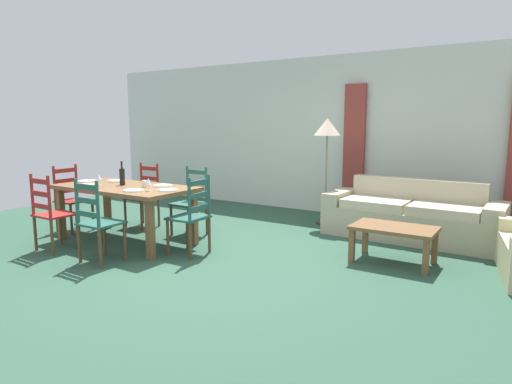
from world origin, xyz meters
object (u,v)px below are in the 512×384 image
object	(u,v)px
dining_table	(125,192)
coffee_table	(394,232)
wine_glass_near_left	(99,177)
dining_chair_near_right	(97,221)
dining_chair_far_right	(191,201)
dining_chair_far_left	(144,195)
standing_lamp	(327,133)
dining_chair_head_west	(72,198)
couch	(411,217)
dining_chair_head_east	(192,216)
dining_chair_near_left	(51,213)
wine_glass_near_right	(148,182)
coffee_cup_primary	(145,184)
wine_bottle	(122,176)

from	to	relation	value
dining_table	coffee_table	world-z (taller)	dining_table
wine_glass_near_left	coffee_table	distance (m)	3.77
dining_chair_near_right	wine_glass_near_left	bearing A→B (deg)	140.18
dining_chair_near_right	dining_chair_far_right	bearing A→B (deg)	89.24
dining_chair_far_left	dining_chair_far_right	distance (m)	0.94
dining_chair_far_left	coffee_table	distance (m)	3.72
standing_lamp	dining_chair_head_west	bearing A→B (deg)	-140.80
dining_chair_near_right	couch	size ratio (longest dim) A/B	0.42
dining_chair_head_east	coffee_table	xyz separation A→B (m)	(2.11, 0.99, -0.12)
dining_chair_far_left	coffee_table	xyz separation A→B (m)	(3.71, 0.24, -0.12)
dining_chair_near_left	wine_glass_near_right	xyz separation A→B (m)	(1.02, 0.65, 0.38)
coffee_cup_primary	couch	distance (m)	3.60
dining_table	coffee_table	size ratio (longest dim) A/B	2.11
wine_bottle	coffee_table	world-z (taller)	wine_bottle
dining_chair_head_east	couch	bearing A→B (deg)	47.54
dining_chair_far_left	dining_chair_far_right	world-z (taller)	same
dining_chair_near_right	dining_chair_head_west	world-z (taller)	same
dining_chair_near_left	standing_lamp	bearing A→B (deg)	55.28
wine_glass_near_left	wine_glass_near_right	size ratio (longest dim) A/B	1.00
dining_table	dining_chair_far_right	bearing A→B (deg)	58.65
dining_chair_far_left	coffee_cup_primary	distance (m)	1.13
dining_table	coffee_table	bearing A→B (deg)	17.31
wine_bottle	dining_chair_near_left	bearing A→B (deg)	-112.04
coffee_cup_primary	dining_chair_far_left	bearing A→B (deg)	137.91
coffee_cup_primary	standing_lamp	size ratio (longest dim) A/B	0.05
dining_chair_near_left	wine_glass_near_right	world-z (taller)	dining_chair_near_left
dining_chair_near_right	wine_glass_near_right	size ratio (longest dim) A/B	5.96
dining_chair_head_west	standing_lamp	world-z (taller)	standing_lamp
dining_table	dining_chair_near_left	size ratio (longest dim) A/B	1.98
coffee_table	dining_chair_near_left	bearing A→B (deg)	-153.86
dining_chair_near_left	standing_lamp	distance (m)	4.00
dining_chair_near_left	coffee_cup_primary	world-z (taller)	dining_chair_near_left
dining_table	wine_glass_near_left	bearing A→B (deg)	-153.28
wine_glass_near_right	couch	size ratio (longest dim) A/B	0.07
dining_chair_near_right	wine_glass_near_left	xyz separation A→B (m)	(-0.76, 0.63, 0.38)
dining_table	wine_glass_near_left	size ratio (longest dim) A/B	11.80
wine_glass_near_right	wine_bottle	bearing A→B (deg)	165.23
dining_chair_head_east	wine_glass_near_left	distance (m)	1.50
dining_chair_head_east	wine_glass_near_left	xyz separation A→B (m)	(-1.44, -0.18, 0.38)
dining_chair_far_right	coffee_table	xyz separation A→B (m)	(2.77, 0.24, -0.12)
coffee_table	dining_chair_head_west	bearing A→B (deg)	-167.10
dining_chair_far_right	coffee_cup_primary	bearing A→B (deg)	-100.73
dining_chair_head_east	couch	distance (m)	2.99
dining_table	standing_lamp	world-z (taller)	standing_lamp
dining_chair_near_left	wine_glass_near_left	distance (m)	0.75
dining_chair_head_east	standing_lamp	size ratio (longest dim) A/B	0.59
dining_chair_far_right	couch	distance (m)	3.05
dining_chair_far_left	dining_chair_far_right	size ratio (longest dim) A/B	1.00
dining_table	dining_chair_far_left	xyz separation A→B (m)	(-0.47, 0.77, -0.19)
dining_chair_head_west	wine_glass_near_right	distance (m)	1.80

